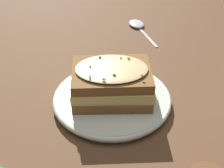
% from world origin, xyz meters
% --- Properties ---
extents(ground_plane, '(2.40, 2.40, 0.00)m').
position_xyz_m(ground_plane, '(0.00, 0.00, 0.00)').
color(ground_plane, brown).
extents(dinner_plate, '(0.23, 0.23, 0.02)m').
position_xyz_m(dinner_plate, '(-0.02, 0.02, 0.01)').
color(dinner_plate, silver).
rests_on(dinner_plate, ground_plane).
extents(sandwich, '(0.18, 0.17, 0.07)m').
position_xyz_m(sandwich, '(-0.03, 0.02, 0.05)').
color(sandwich, brown).
rests_on(sandwich, dinner_plate).
extents(spoon, '(0.14, 0.12, 0.01)m').
position_xyz_m(spoon, '(-0.14, 0.33, 0.00)').
color(spoon, silver).
rests_on(spoon, ground_plane).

